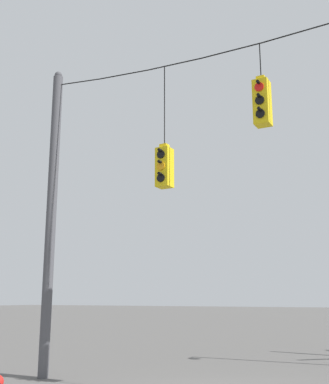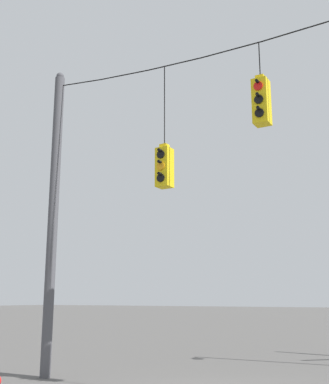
# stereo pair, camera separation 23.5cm
# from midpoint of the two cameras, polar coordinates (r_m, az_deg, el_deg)

# --- Properties ---
(utility_pole_left) EXTENTS (0.27, 0.27, 8.31)m
(utility_pole_left) POSITION_cam_midpoint_polar(r_m,az_deg,el_deg) (13.29, -13.77, -2.65)
(utility_pole_left) COLOR #4C4C51
(utility_pole_left) RESTS_ON ground_plane
(span_wire) EXTENTS (10.47, 0.03, 0.33)m
(span_wire) POSITION_cam_midpoint_polar(r_m,az_deg,el_deg) (11.81, 7.28, 16.71)
(span_wire) COLOR black
(traffic_light_near_left_pole) EXTENTS (0.34, 0.46, 3.11)m
(traffic_light_near_left_pole) POSITION_cam_midpoint_polar(r_m,az_deg,el_deg) (11.48, -0.61, 3.05)
(traffic_light_near_left_pole) COLOR yellow
(traffic_light_near_right_pole) EXTENTS (0.34, 0.46, 1.96)m
(traffic_light_near_right_pole) POSITION_cam_midpoint_polar(r_m,az_deg,el_deg) (10.94, 10.88, 10.43)
(traffic_light_near_right_pole) COLOR yellow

